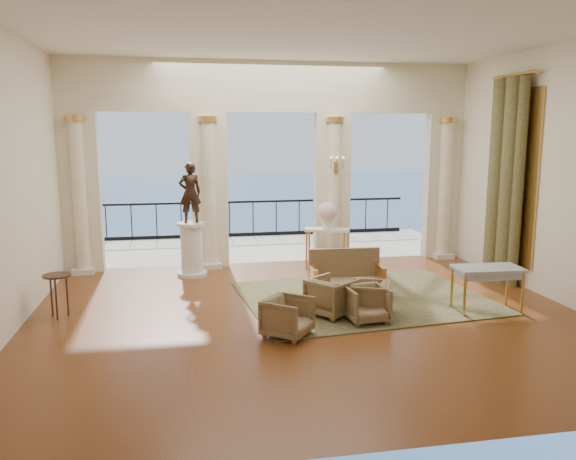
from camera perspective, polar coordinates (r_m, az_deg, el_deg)
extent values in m
plane|color=#50220A|center=(9.30, 2.11, -8.73)|extent=(9.00, 9.00, 0.00)
plane|color=white|center=(5.05, 12.24, 1.48)|extent=(9.00, 0.00, 9.00)
plane|color=white|center=(9.00, -27.07, 4.23)|extent=(0.00, 8.00, 8.00)
plane|color=white|center=(10.77, 26.35, 5.04)|extent=(0.00, 8.00, 8.00)
plane|color=white|center=(8.95, 2.30, 19.73)|extent=(9.00, 9.00, 0.00)
cube|color=beige|center=(12.64, -1.71, 14.33)|extent=(9.00, 0.30, 1.10)
cube|color=beige|center=(12.70, -20.29, 3.53)|extent=(0.80, 0.30, 3.40)
cylinder|color=beige|center=(12.53, -20.40, 2.99)|extent=(0.28, 0.28, 3.20)
cylinder|color=gold|center=(12.46, -20.86, 10.54)|extent=(0.40, 0.40, 0.12)
cube|color=silver|center=(12.79, -19.99, -3.87)|extent=(0.45, 0.45, 0.12)
cube|color=beige|center=(12.53, -8.01, 3.97)|extent=(0.80, 0.30, 3.40)
cylinder|color=beige|center=(12.36, -7.96, 3.43)|extent=(0.28, 0.28, 3.20)
cylinder|color=gold|center=(12.29, -8.15, 11.09)|extent=(0.40, 0.40, 0.12)
cube|color=silver|center=(12.62, -7.80, -3.54)|extent=(0.45, 0.45, 0.12)
cube|color=beige|center=(12.95, 4.49, 4.23)|extent=(0.80, 0.30, 3.40)
cylinder|color=beige|center=(12.79, 4.69, 3.70)|extent=(0.28, 0.28, 3.20)
cylinder|color=gold|center=(12.72, 4.80, 11.11)|extent=(0.40, 0.40, 0.12)
cube|color=silver|center=(13.05, 4.59, -3.03)|extent=(0.45, 0.45, 0.12)
cube|color=beige|center=(13.90, 15.33, 4.29)|extent=(0.80, 0.30, 3.40)
cylinder|color=beige|center=(13.75, 15.64, 3.80)|extent=(0.28, 0.28, 3.20)
cylinder|color=gold|center=(13.68, 15.97, 10.69)|extent=(0.40, 0.40, 0.12)
cube|color=silver|center=(13.98, 15.35, -2.48)|extent=(0.45, 0.45, 0.12)
cube|color=beige|center=(14.84, -2.79, -1.87)|extent=(10.00, 3.60, 0.10)
cube|color=black|center=(16.24, -3.59, 2.90)|extent=(9.00, 0.06, 0.06)
cube|color=black|center=(16.38, -3.55, -0.40)|extent=(9.00, 0.06, 0.10)
cylinder|color=black|center=(16.31, -3.57, 1.15)|extent=(0.03, 0.03, 1.00)
cylinder|color=black|center=(16.33, -18.00, 0.70)|extent=(0.03, 0.03, 1.00)
cylinder|color=black|center=(17.28, 10.05, 1.51)|extent=(0.03, 0.03, 1.00)
cylinder|color=#4C3823|center=(15.73, 4.03, 6.69)|extent=(0.20, 0.20, 4.20)
plane|color=#2B5587|center=(69.21, -8.85, 2.31)|extent=(160.00, 160.00, 0.00)
cylinder|color=#4C4626|center=(11.54, 22.35, 4.32)|extent=(0.26, 0.26, 4.00)
cylinder|color=#4C4626|center=(11.89, 21.02, 4.55)|extent=(0.32, 0.32, 4.00)
cylinder|color=#4C4626|center=(12.30, 20.09, 4.76)|extent=(0.26, 0.26, 4.00)
cylinder|color=gold|center=(11.95, 22.02, 14.37)|extent=(0.08, 1.40, 0.08)
cube|color=gold|center=(12.00, 21.91, 5.02)|extent=(0.04, 1.60, 3.40)
cube|color=gold|center=(12.61, 4.90, 6.35)|extent=(0.10, 0.04, 0.25)
cylinder|color=gold|center=(12.49, 4.38, 6.78)|extent=(0.02, 0.02, 0.22)
cylinder|color=gold|center=(12.52, 5.00, 6.78)|extent=(0.02, 0.02, 0.22)
cylinder|color=gold|center=(12.56, 5.62, 6.78)|extent=(0.02, 0.02, 0.22)
cube|color=#2C3217|center=(10.35, 7.72, -6.83)|extent=(4.58, 3.73, 0.02)
imported|color=#463922|center=(8.33, -0.03, -8.64)|extent=(0.85, 0.86, 0.65)
imported|color=#463922|center=(9.04, 7.99, -7.28)|extent=(0.66, 0.63, 0.63)
imported|color=#463922|center=(9.32, 8.32, -6.76)|extent=(0.77, 0.79, 0.63)
imported|color=#463922|center=(9.28, 4.45, -6.56)|extent=(0.90, 0.91, 0.69)
cube|color=#463922|center=(10.24, 6.00, -5.33)|extent=(1.35, 0.62, 0.10)
cube|color=#463922|center=(10.40, 5.73, -3.31)|extent=(1.32, 0.17, 0.54)
cube|color=gold|center=(10.08, 2.60, -4.50)|extent=(0.11, 0.54, 0.25)
cube|color=gold|center=(10.34, 9.35, -4.24)|extent=(0.11, 0.54, 0.25)
cylinder|color=gold|center=(9.97, 3.06, -6.72)|extent=(0.05, 0.05, 0.24)
cylinder|color=gold|center=(10.22, 9.37, -6.43)|extent=(0.05, 0.05, 0.24)
cylinder|color=gold|center=(10.38, 2.66, -6.05)|extent=(0.05, 0.05, 0.24)
cylinder|color=gold|center=(10.62, 8.73, -5.79)|extent=(0.05, 0.05, 0.24)
cube|color=#8EA8B2|center=(9.94, 19.65, -3.71)|extent=(1.13, 0.66, 0.05)
cylinder|color=gold|center=(9.60, 17.52, -6.39)|extent=(0.04, 0.04, 0.71)
cylinder|color=gold|center=(10.06, 22.73, -5.97)|extent=(0.04, 0.04, 0.71)
cylinder|color=gold|center=(10.04, 16.32, -5.62)|extent=(0.04, 0.04, 0.71)
cylinder|color=gold|center=(10.48, 21.36, -5.27)|extent=(0.04, 0.04, 0.71)
cylinder|color=silver|center=(11.99, -9.68, -4.39)|extent=(0.62, 0.62, 0.08)
cylinder|color=silver|center=(11.87, -9.75, -1.94)|extent=(0.45, 0.45, 0.99)
cylinder|color=silver|center=(11.78, -9.83, 0.61)|extent=(0.58, 0.58, 0.06)
imported|color=black|center=(11.69, -9.92, 3.74)|extent=(0.49, 0.36, 1.23)
cube|color=silver|center=(12.22, 3.99, 0.03)|extent=(1.03, 0.65, 0.05)
cylinder|color=gold|center=(12.21, 1.93, -2.14)|extent=(0.05, 0.05, 0.86)
cylinder|color=gold|center=(12.16, 5.94, -2.23)|extent=(0.05, 0.05, 0.86)
cylinder|color=gold|center=(12.47, 2.05, -1.88)|extent=(0.05, 0.05, 0.86)
cylinder|color=gold|center=(12.42, 5.97, -1.98)|extent=(0.05, 0.05, 0.86)
cylinder|color=white|center=(12.19, 4.00, 0.79)|extent=(0.22, 0.22, 0.27)
sphere|color=pink|center=(12.16, 4.02, 1.83)|extent=(0.44, 0.44, 0.44)
cylinder|color=black|center=(9.77, -22.44, -4.29)|extent=(0.44, 0.44, 0.03)
cylinder|color=black|center=(9.90, -21.52, -6.20)|extent=(0.03, 0.03, 0.69)
cylinder|color=black|center=(9.95, -22.90, -6.21)|extent=(0.03, 0.03, 0.69)
cylinder|color=black|center=(9.73, -22.48, -6.54)|extent=(0.03, 0.03, 0.69)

